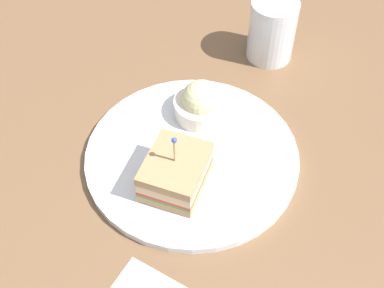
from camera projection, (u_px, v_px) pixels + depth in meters
The scene contains 5 objects.
ground_plane at pixel (192, 163), 70.54cm from camera, with size 101.61×101.61×2.00cm, color brown.
plate at pixel (192, 156), 69.31cm from camera, with size 29.50×29.50×1.19cm, color white.
sandwich_half_center at pixel (175, 172), 63.74cm from camera, with size 9.11×7.61×9.15cm.
coleslaw_bowl at pixel (201, 103), 72.01cm from camera, with size 8.01×8.01×5.77cm.
drink_glass at pixel (272, 33), 80.39cm from camera, with size 7.52×7.52×10.18cm.
Camera 1 is at (-39.72, -16.42, 55.00)cm, focal length 46.79 mm.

